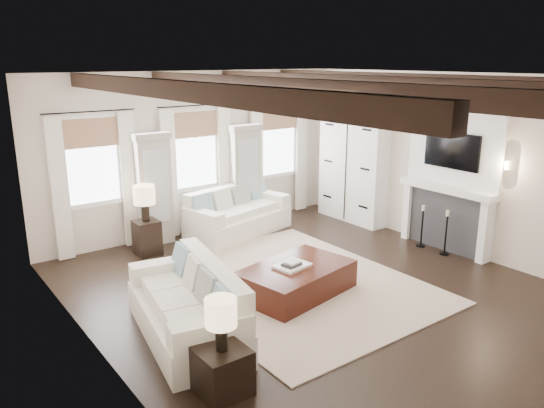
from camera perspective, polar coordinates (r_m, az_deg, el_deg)
ground at (r=8.22m, az=4.81°, el=-9.31°), size 7.50×7.50×0.00m
room_shell at (r=8.77m, az=4.91°, el=5.25°), size 6.54×7.54×3.22m
area_rug at (r=8.41m, az=2.15°, el=-8.57°), size 3.43×4.27×0.02m
sofa_back at (r=10.72m, az=-3.86°, el=-1.20°), size 2.32×1.43×0.93m
sofa_left at (r=6.90m, az=-8.73°, el=-11.03°), size 1.37×2.34×0.94m
ottoman at (r=8.02m, az=2.59°, el=-8.18°), size 1.84×1.34×0.44m
tray at (r=7.90m, az=2.18°, el=-6.67°), size 0.56×0.46×0.04m
book_lower at (r=7.85m, az=2.12°, el=-6.49°), size 0.29×0.24×0.04m
book_upper at (r=7.83m, az=2.24°, el=-6.27°), size 0.25×0.21×0.03m
side_table_front at (r=5.86m, az=-5.35°, el=-17.47°), size 0.51×0.51×0.51m
lamp_front at (r=5.53m, az=-5.52°, el=-11.85°), size 0.33×0.33×0.57m
side_table_back at (r=9.81m, az=-13.29°, el=-3.52°), size 0.42×0.42×0.63m
lamp_back at (r=9.60m, az=-13.57°, el=0.75°), size 0.38×0.38×0.65m
candlestick_near at (r=10.02m, az=18.18°, el=-3.31°), size 0.17×0.17×0.83m
candlestick_far at (r=10.32m, az=15.82°, el=-2.65°), size 0.16×0.16×0.80m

